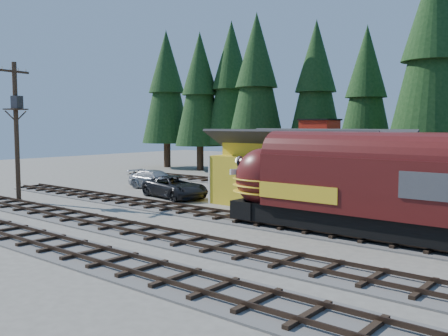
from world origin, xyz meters
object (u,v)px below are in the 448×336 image
Objects in this scene: utility_pole at (16,123)px; pickup_truck_a at (175,187)px; depot at (305,163)px; caboose at (308,158)px; pickup_truck_b at (156,180)px; locomotive at (348,190)px.

pickup_truck_a is at bearing 38.25° from utility_pole.
depot is at bearing 22.07° from utility_pole.
depot is 1.19× the size of caboose.
caboose is 1.94× the size of pickup_truck_b.
locomotive is at bearing -46.08° from depot.
caboose is 1.08× the size of utility_pole.
depot is 8.58m from caboose.
locomotive is at bearing -53.36° from caboose.
depot is 10.39m from pickup_truck_a.
utility_pole is 1.66× the size of pickup_truck_a.
depot is 9.05m from locomotive.
utility_pole is at bearing -124.79° from caboose.
locomotive is (6.26, -6.50, -0.63)m from depot.
caboose is at bearing 118.98° from depot.
caboose is at bearing -17.99° from pickup_truck_a.
pickup_truck_b is (-14.85, -0.03, -2.16)m from depot.
depot is at bearing -61.02° from caboose.
utility_pole is (-13.03, -18.75, 2.96)m from caboose.
pickup_truck_a is at bearing -119.13° from caboose.
pickup_truck_a is at bearing -117.95° from pickup_truck_b.
caboose reaches higher than pickup_truck_a.
pickup_truck_b is at bearing -144.85° from caboose.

